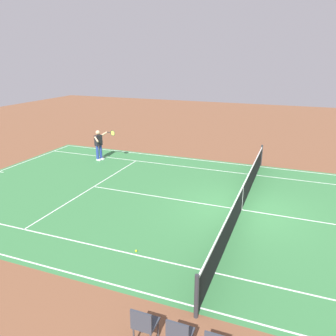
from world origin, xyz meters
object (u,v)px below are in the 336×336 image
tennis_net (242,198)px  tennis_ball (136,251)px  tennis_player_near (99,143)px  spectator_chair_6 (144,323)px  spectator_chair_5 (179,334)px

tennis_net → tennis_ball: size_ratio=177.27×
tennis_player_near → spectator_chair_6: size_ratio=1.93×
tennis_ball → spectator_chair_6: (-1.64, 2.91, 0.49)m
spectator_chair_5 → spectator_chair_6: (0.72, 0.00, 0.00)m
tennis_net → spectator_chair_6: tennis_net is taller
spectator_chair_5 → tennis_player_near: bearing=-51.4°
tennis_player_near → spectator_chair_5: (-8.31, 10.41, -0.41)m
tennis_player_near → spectator_chair_5: size_ratio=1.93×
spectator_chair_6 → spectator_chair_5: bearing=180.0°
tennis_net → tennis_ball: tennis_net is taller
tennis_ball → spectator_chair_5: size_ratio=0.08×
tennis_net → tennis_player_near: size_ratio=6.89×
tennis_player_near → tennis_ball: 9.61m
tennis_net → spectator_chair_5: size_ratio=13.30×
tennis_player_near → spectator_chair_6: bearing=126.1°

